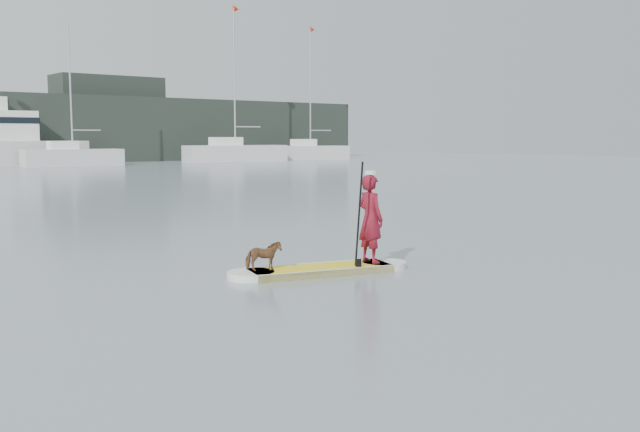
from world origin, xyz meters
TOP-DOWN VIEW (x-y plane):
  - ground at (0.00, 0.00)m, footprint 140.00×140.00m
  - paddleboard at (-2.11, -2.52)m, footprint 3.19×1.52m
  - paddler at (-1.18, -2.80)m, footprint 0.40×0.59m
  - white_cap at (-1.18, -2.80)m, footprint 0.22×0.22m
  - dog at (-3.10, -2.23)m, footprint 0.65×0.48m
  - paddle at (-1.63, -2.99)m, footprint 0.12×0.30m
  - sailboat_e at (10.87, 44.61)m, footprint 7.76×3.14m
  - sailboat_f at (26.11, 44.61)m, footprint 9.81×4.27m
  - motor_yacht_a at (6.64, 48.81)m, footprint 12.08×3.85m
  - shore_building_east at (18.00, 54.00)m, footprint 10.00×4.00m
  - sailboat_g at (35.48, 45.11)m, footprint 8.15×4.11m

SIDE VIEW (x-z plane):
  - ground at x=0.00m, z-range 0.00..0.00m
  - paddleboard at x=-2.11m, z-range 0.00..0.12m
  - dog at x=-3.10m, z-range 0.12..0.62m
  - sailboat_e at x=10.87m, z-range -4.70..6.28m
  - paddle at x=-1.63m, z-range -0.20..1.80m
  - sailboat_g at x=35.48m, z-range -5.74..7.51m
  - paddler at x=-1.18m, z-range 0.12..1.69m
  - sailboat_f at x=26.11m, z-range -6.14..8.06m
  - white_cap at x=-1.18m, z-range 1.69..1.76m
  - motor_yacht_a at x=6.64m, z-range -1.58..5.64m
  - shore_building_east at x=18.00m, z-range 0.00..8.00m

